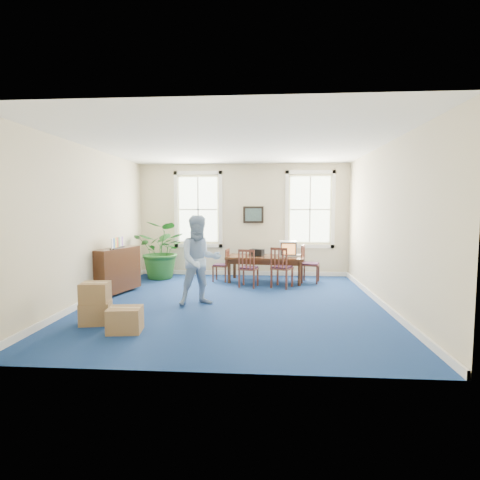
# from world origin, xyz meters

# --- Properties ---
(floor) EXTENTS (6.50, 6.50, 0.00)m
(floor) POSITION_xyz_m (0.00, 0.00, 0.00)
(floor) COLOR navy
(floor) RESTS_ON ground
(ceiling) EXTENTS (6.50, 6.50, 0.00)m
(ceiling) POSITION_xyz_m (0.00, 0.00, 3.20)
(ceiling) COLOR white
(ceiling) RESTS_ON ground
(wall_back) EXTENTS (6.50, 0.00, 6.50)m
(wall_back) POSITION_xyz_m (0.00, 3.25, 1.60)
(wall_back) COLOR beige
(wall_back) RESTS_ON ground
(wall_front) EXTENTS (6.50, 0.00, 6.50)m
(wall_front) POSITION_xyz_m (0.00, -3.25, 1.60)
(wall_front) COLOR beige
(wall_front) RESTS_ON ground
(wall_left) EXTENTS (0.00, 6.50, 6.50)m
(wall_left) POSITION_xyz_m (-3.00, 0.00, 1.60)
(wall_left) COLOR beige
(wall_left) RESTS_ON ground
(wall_right) EXTENTS (0.00, 6.50, 6.50)m
(wall_right) POSITION_xyz_m (3.00, 0.00, 1.60)
(wall_right) COLOR beige
(wall_right) RESTS_ON ground
(baseboard_back) EXTENTS (6.00, 0.04, 0.12)m
(baseboard_back) POSITION_xyz_m (0.00, 3.22, 0.06)
(baseboard_back) COLOR white
(baseboard_back) RESTS_ON ground
(baseboard_left) EXTENTS (0.04, 6.50, 0.12)m
(baseboard_left) POSITION_xyz_m (-2.97, 0.00, 0.06)
(baseboard_left) COLOR white
(baseboard_left) RESTS_ON ground
(baseboard_right) EXTENTS (0.04, 6.50, 0.12)m
(baseboard_right) POSITION_xyz_m (2.97, 0.00, 0.06)
(baseboard_right) COLOR white
(baseboard_right) RESTS_ON ground
(window_left) EXTENTS (1.40, 0.12, 2.20)m
(window_left) POSITION_xyz_m (-1.30, 3.23, 1.90)
(window_left) COLOR white
(window_left) RESTS_ON ground
(window_right) EXTENTS (1.40, 0.12, 2.20)m
(window_right) POSITION_xyz_m (1.90, 3.23, 1.90)
(window_right) COLOR white
(window_right) RESTS_ON ground
(wall_picture) EXTENTS (0.58, 0.06, 0.48)m
(wall_picture) POSITION_xyz_m (0.30, 3.20, 1.75)
(wall_picture) COLOR black
(wall_picture) RESTS_ON ground
(conference_table) EXTENTS (2.09, 1.13, 0.68)m
(conference_table) POSITION_xyz_m (0.65, 2.28, 0.34)
(conference_table) COLOR #472614
(conference_table) RESTS_ON ground
(crt_tv) EXTENTS (0.44, 0.48, 0.40)m
(crt_tv) POSITION_xyz_m (1.24, 2.32, 0.88)
(crt_tv) COLOR #B7B7BC
(crt_tv) RESTS_ON conference_table
(game_console) EXTENTS (0.18, 0.21, 0.05)m
(game_console) POSITION_xyz_m (1.51, 2.28, 0.71)
(game_console) COLOR white
(game_console) RESTS_ON conference_table
(equipment_bag) EXTENTS (0.41, 0.34, 0.18)m
(equipment_bag) POSITION_xyz_m (0.42, 2.32, 0.77)
(equipment_bag) COLOR black
(equipment_bag) RESTS_ON conference_table
(chair_near_left) EXTENTS (0.51, 0.51, 0.95)m
(chair_near_left) POSITION_xyz_m (0.24, 1.59, 0.48)
(chair_near_left) COLOR brown
(chair_near_left) RESTS_ON ground
(chair_near_right) EXTENTS (0.60, 0.60, 1.00)m
(chair_near_right) POSITION_xyz_m (1.06, 1.59, 0.50)
(chair_near_right) COLOR brown
(chair_near_right) RESTS_ON ground
(chair_end_left) EXTENTS (0.44, 0.44, 0.86)m
(chair_end_left) POSITION_xyz_m (-0.53, 2.28, 0.43)
(chair_end_left) COLOR brown
(chair_end_left) RESTS_ON ground
(chair_end_right) EXTENTS (0.54, 0.54, 0.98)m
(chair_end_right) POSITION_xyz_m (1.83, 2.28, 0.49)
(chair_end_right) COLOR brown
(chair_end_right) RESTS_ON ground
(man) EXTENTS (1.08, 0.97, 1.80)m
(man) POSITION_xyz_m (-0.65, -0.15, 0.90)
(man) COLOR #92B1D8
(man) RESTS_ON ground
(credenza) EXTENTS (0.70, 1.31, 0.99)m
(credenza) POSITION_xyz_m (-2.70, 0.67, 0.49)
(credenza) COLOR #472614
(credenza) RESTS_ON ground
(brochure_rack) EXTENTS (0.15, 0.59, 0.26)m
(brochure_rack) POSITION_xyz_m (-2.68, 0.67, 1.12)
(brochure_rack) COLOR #99999E
(brochure_rack) RESTS_ON credenza
(potted_plant) EXTENTS (1.66, 1.51, 1.58)m
(potted_plant) POSITION_xyz_m (-2.18, 2.53, 0.79)
(potted_plant) COLOR #1E571E
(potted_plant) RESTS_ON ground
(cardboard_boxes) EXTENTS (1.54, 1.54, 0.74)m
(cardboard_boxes) POSITION_xyz_m (-2.00, -1.43, 0.37)
(cardboard_boxes) COLOR #957046
(cardboard_boxes) RESTS_ON ground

